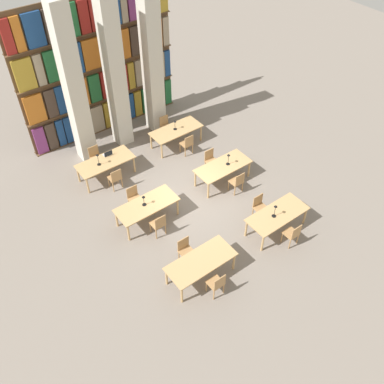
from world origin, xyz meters
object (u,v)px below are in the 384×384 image
Objects in this scene: chair_8 at (115,178)px; laptop at (108,154)px; desk_lamp_4 at (175,123)px; desk_lamp_2 at (228,157)px; chair_10 at (187,144)px; reading_table_2 at (147,206)px; reading_table_3 at (223,167)px; chair_3 at (260,206)px; chair_4 at (159,224)px; chair_1 at (186,250)px; reading_table_4 at (105,163)px; desk_lamp_1 at (144,199)px; reading_table_5 at (176,131)px; chair_2 at (293,234)px; chair_11 at (166,126)px; reading_table_1 at (277,215)px; chair_7 at (211,160)px; chair_5 at (134,198)px; desk_lamp_0 at (275,209)px; chair_0 at (217,284)px; pillar_right at (152,61)px; reading_table_0 at (201,262)px; chair_6 at (237,182)px; pillar_left at (74,88)px; pillar_center at (115,74)px; chair_9 at (96,157)px; desk_lamp_3 at (98,157)px.

laptop reaches higher than chair_8.
desk_lamp_4 is at bearing 14.51° from chair_8.
desk_lamp_2 reaches higher than chair_10.
reading_table_3 is at bearing -0.00° from reading_table_2.
chair_4 is at bearing -23.67° from chair_3.
chair_1 is 0.43× the size of reading_table_4.
chair_1 is 2.78× the size of laptop.
desk_lamp_2 is at bearing -84.30° from desk_lamp_4.
chair_3 is 3.39m from chair_4.
reading_table_2 is at bearing -24.71° from desk_lamp_1.
desk_lamp_4 is (-0.03, 0.76, 0.53)m from chair_10.
reading_table_2 is 3.77m from chair_10.
chair_4 reaches higher than reading_table_5.
chair_2 is 6.39m from reading_table_5.
chair_8 is 1.00× the size of chair_11.
chair_2 is 1.90× the size of desk_lamp_2.
chair_7 reaches higher than reading_table_1.
chair_5 is at bearing 125.70° from chair_2.
reading_table_4 is 2.33× the size of chair_11.
chair_11 is (0.09, 7.13, 0.00)m from chair_2.
desk_lamp_2 is (0.48, 2.80, -0.02)m from desk_lamp_0.
chair_5 is at bearing 129.69° from desk_lamp_0.
chair_0 is 1.00× the size of chair_11.
chair_0 is at bearing -111.79° from pillar_right.
chair_6 reaches higher than reading_table_0.
chair_11 is (-0.02, -0.76, -2.52)m from pillar_right.
reading_table_0 is (0.06, -7.15, -2.34)m from pillar_left.
pillar_left reaches higher than chair_10.
chair_3 is 1.00× the size of chair_11.
chair_6 is at bearing -71.43° from pillar_center.
chair_11 is (3.20, 2.81, 0.00)m from chair_5.
pillar_right reaches higher than chair_7.
desk_lamp_0 is 4.69m from chair_5.
chair_0 reaches higher than reading_table_1.
desk_lamp_4 reaches higher than chair_5.
reading_table_3 is (3.26, 0.74, 0.18)m from chair_4.
pillar_right is 12.13× the size of desk_lamp_0.
chair_11 is (3.20, 4.29, 0.00)m from chair_4.
desk_lamp_0 is at bearing -179.54° from reading_table_1.
laptop is at bearing 88.21° from chair_0.
desk_lamp_2 reaches higher than reading_table_0.
chair_3 is 1.00× the size of chair_4.
pillar_center is 3.11m from chair_9.
chair_2 is at bearing -93.16° from reading_table_1.
chair_11 is (1.58, -0.76, -2.52)m from pillar_center.
pillar_right is 2.90× the size of reading_table_3.
desk_lamp_3 is (-3.35, 6.29, 0.58)m from chair_2.
reading_table_0 is at bearing 90.33° from chair_1.
desk_lamp_1 reaches higher than chair_7.
desk_lamp_4 is at bearing -122.19° from chair_1.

